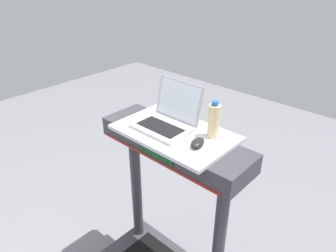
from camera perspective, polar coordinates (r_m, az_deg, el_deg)
desk_board at (r=1.68m, az=1.15°, el=-1.22°), size 0.64×0.40×0.02m
laptop at (r=1.70m, az=-0.04°, el=1.40°), size 0.31×0.27×0.23m
computer_mouse at (r=1.54m, az=5.38°, el=-3.06°), size 0.08×0.11×0.03m
water_bottle at (r=1.60m, az=8.33°, el=0.98°), size 0.06×0.06×0.20m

